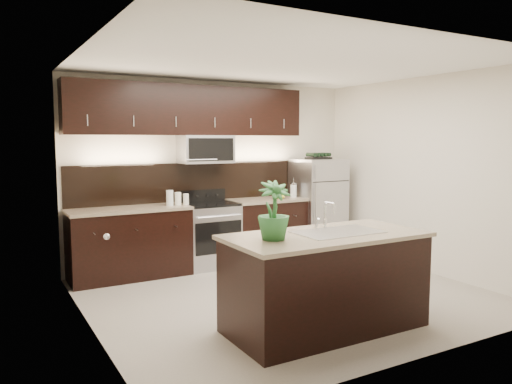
% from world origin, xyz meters
% --- Properties ---
extents(ground, '(4.50, 4.50, 0.00)m').
position_xyz_m(ground, '(0.00, 0.00, 0.00)').
color(ground, gray).
rests_on(ground, ground).
extents(room_walls, '(4.52, 4.02, 2.71)m').
position_xyz_m(room_walls, '(-0.11, -0.04, 1.70)').
color(room_walls, beige).
rests_on(room_walls, ground).
extents(counter_run, '(3.51, 0.65, 0.94)m').
position_xyz_m(counter_run, '(-0.46, 1.69, 0.47)').
color(counter_run, black).
rests_on(counter_run, ground).
extents(upper_fixtures, '(3.49, 0.40, 1.66)m').
position_xyz_m(upper_fixtures, '(-0.43, 1.84, 2.14)').
color(upper_fixtures, black).
rests_on(upper_fixtures, counter_run).
extents(island, '(1.96, 0.96, 0.94)m').
position_xyz_m(island, '(-0.26, -1.06, 0.47)').
color(island, black).
rests_on(island, ground).
extents(sink_faucet, '(0.84, 0.50, 0.28)m').
position_xyz_m(sink_faucet, '(-0.11, -1.05, 0.96)').
color(sink_faucet, silver).
rests_on(sink_faucet, island).
extents(refrigerator, '(0.74, 0.67, 1.53)m').
position_xyz_m(refrigerator, '(1.64, 1.63, 0.77)').
color(refrigerator, '#B2B2B7').
rests_on(refrigerator, ground).
extents(wine_rack, '(0.38, 0.23, 0.09)m').
position_xyz_m(wine_rack, '(1.64, 1.63, 1.57)').
color(wine_rack, black).
rests_on(wine_rack, refrigerator).
extents(plant, '(0.33, 0.33, 0.53)m').
position_xyz_m(plant, '(-0.85, -1.05, 1.21)').
color(plant, '#255E29').
rests_on(plant, island).
extents(canisters, '(0.32, 0.10, 0.21)m').
position_xyz_m(canisters, '(-0.77, 1.64, 1.03)').
color(canisters, silver).
rests_on(canisters, counter_run).
extents(french_press, '(0.10, 0.10, 0.30)m').
position_xyz_m(french_press, '(1.17, 1.64, 1.05)').
color(french_press, silver).
rests_on(french_press, counter_run).
extents(bananas, '(0.23, 0.20, 0.06)m').
position_xyz_m(bananas, '(0.80, 1.61, 0.97)').
color(bananas, gold).
rests_on(bananas, counter_run).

